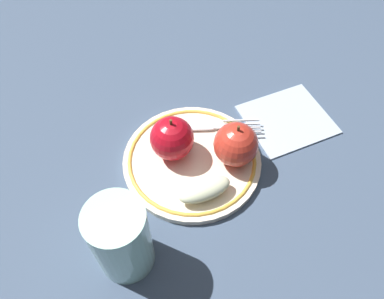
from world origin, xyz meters
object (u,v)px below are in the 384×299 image
(apple_slice_front, at_px, (204,189))
(drinking_glass, at_px, (121,239))
(napkin_folded, at_px, (287,119))
(apple_second_whole, at_px, (236,144))
(plate, at_px, (192,160))
(fork, at_px, (205,127))
(apple_red_whole, at_px, (172,138))

(apple_slice_front, distance_m, drinking_glass, 0.14)
(napkin_folded, bearing_deg, apple_second_whole, -165.84)
(apple_slice_front, bearing_deg, drinking_glass, 18.43)
(plate, height_order, fork, fork)
(apple_slice_front, relative_size, napkin_folded, 0.57)
(apple_red_whole, relative_size, fork, 0.46)
(apple_red_whole, bearing_deg, plate, -48.35)
(apple_second_whole, xyz_separation_m, apple_slice_front, (-0.07, -0.03, -0.02))
(apple_slice_front, bearing_deg, napkin_folded, -155.99)
(apple_red_whole, relative_size, apple_slice_front, 0.96)
(plate, height_order, napkin_folded, plate)
(apple_red_whole, distance_m, napkin_folded, 0.21)
(apple_red_whole, height_order, apple_second_whole, same)
(apple_red_whole, bearing_deg, apple_second_whole, -34.46)
(apple_second_whole, distance_m, fork, 0.08)
(apple_red_whole, distance_m, apple_second_whole, 0.09)
(drinking_glass, height_order, napkin_folded, drinking_glass)
(apple_slice_front, bearing_deg, fork, -113.83)
(plate, height_order, apple_red_whole, apple_red_whole)
(plate, xyz_separation_m, drinking_glass, (-0.14, -0.09, 0.05))
(apple_slice_front, xyz_separation_m, fork, (0.06, 0.10, -0.01))
(apple_red_whole, bearing_deg, fork, 15.54)
(napkin_folded, bearing_deg, apple_red_whole, 173.99)
(apple_slice_front, bearing_deg, apple_red_whole, -80.15)
(apple_red_whole, bearing_deg, napkin_folded, -6.01)
(apple_slice_front, relative_size, drinking_glass, 0.64)
(apple_slice_front, height_order, drinking_glass, drinking_glass)
(fork, distance_m, napkin_folded, 0.14)
(fork, bearing_deg, apple_slice_front, -93.46)
(plate, bearing_deg, napkin_folded, 0.67)
(apple_second_whole, distance_m, drinking_glass, 0.21)
(napkin_folded, bearing_deg, drinking_glass, -163.55)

